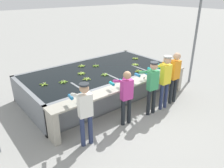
% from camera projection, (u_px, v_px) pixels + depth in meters
% --- Properties ---
extents(ground_plane, '(80.00, 80.00, 0.00)m').
position_uv_depth(ground_plane, '(132.00, 113.00, 6.67)').
color(ground_plane, '#999993').
rests_on(ground_plane, ground).
extents(wash_tank, '(5.09, 2.65, 0.89)m').
position_uv_depth(wash_tank, '(98.00, 82.00, 7.75)').
color(wash_tank, gray).
rests_on(wash_tank, ground).
extents(work_ledge, '(5.09, 0.45, 0.89)m').
position_uv_depth(work_ledge, '(128.00, 91.00, 6.57)').
color(work_ledge, '#A8A393').
rests_on(work_ledge, ground).
extents(worker_0, '(0.48, 0.74, 1.60)m').
position_uv_depth(worker_0, '(85.00, 109.00, 4.96)').
color(worker_0, navy).
rests_on(worker_0, ground).
extents(worker_1, '(0.47, 0.73, 1.56)m').
position_uv_depth(worker_1, '(126.00, 93.00, 5.79)').
color(worker_1, '#1E2328').
rests_on(worker_1, ground).
extents(worker_2, '(0.46, 0.73, 1.63)m').
position_uv_depth(worker_2, '(152.00, 83.00, 6.25)').
color(worker_2, '#1E2328').
rests_on(worker_2, ground).
extents(worker_3, '(0.44, 0.73, 1.71)m').
position_uv_depth(worker_3, '(165.00, 77.00, 6.53)').
color(worker_3, navy).
rests_on(worker_3, ground).
extents(worker_4, '(0.42, 0.72, 1.70)m').
position_uv_depth(worker_4, '(174.00, 73.00, 6.90)').
color(worker_4, '#1E2328').
rests_on(worker_4, ground).
extents(banana_bunch_floating_0, '(0.26, 0.28, 0.08)m').
position_uv_depth(banana_bunch_floating_0, '(63.00, 82.00, 6.54)').
color(banana_bunch_floating_0, '#75A333').
rests_on(banana_bunch_floating_0, wash_tank).
extents(banana_bunch_floating_1, '(0.28, 0.28, 0.08)m').
position_uv_depth(banana_bunch_floating_1, '(82.00, 66.00, 7.91)').
color(banana_bunch_floating_1, '#93BC3D').
rests_on(banana_bunch_floating_1, wash_tank).
extents(banana_bunch_floating_2, '(0.28, 0.27, 0.08)m').
position_uv_depth(banana_bunch_floating_2, '(105.00, 75.00, 7.10)').
color(banana_bunch_floating_2, '#75A333').
rests_on(banana_bunch_floating_2, wash_tank).
extents(banana_bunch_floating_3, '(0.28, 0.28, 0.08)m').
position_uv_depth(banana_bunch_floating_3, '(81.00, 73.00, 7.21)').
color(banana_bunch_floating_3, '#93BC3D').
rests_on(banana_bunch_floating_3, wash_tank).
extents(banana_bunch_floating_4, '(0.28, 0.26, 0.08)m').
position_uv_depth(banana_bunch_floating_4, '(96.00, 66.00, 7.93)').
color(banana_bunch_floating_4, '#75A333').
rests_on(banana_bunch_floating_4, wash_tank).
extents(banana_bunch_floating_5, '(0.28, 0.28, 0.08)m').
position_uv_depth(banana_bunch_floating_5, '(135.00, 65.00, 8.06)').
color(banana_bunch_floating_5, '#93BC3D').
rests_on(banana_bunch_floating_5, wash_tank).
extents(banana_bunch_floating_6, '(0.28, 0.28, 0.08)m').
position_uv_depth(banana_bunch_floating_6, '(135.00, 58.00, 8.78)').
color(banana_bunch_floating_6, '#9EC642').
rests_on(banana_bunch_floating_6, wash_tank).
extents(banana_bunch_floating_7, '(0.28, 0.27, 0.08)m').
position_uv_depth(banana_bunch_floating_7, '(87.00, 79.00, 6.76)').
color(banana_bunch_floating_7, '#9EC642').
rests_on(banana_bunch_floating_7, wash_tank).
extents(banana_bunch_floating_8, '(0.28, 0.28, 0.08)m').
position_uv_depth(banana_bunch_floating_8, '(138.00, 71.00, 7.41)').
color(banana_bunch_floating_8, '#93BC3D').
rests_on(banana_bunch_floating_8, wash_tank).
extents(banana_bunch_floating_9, '(0.23, 0.23, 0.08)m').
position_uv_depth(banana_bunch_floating_9, '(44.00, 84.00, 6.37)').
color(banana_bunch_floating_9, '#8CB738').
rests_on(banana_bunch_floating_9, wash_tank).
extents(banana_bunch_ledge_0, '(0.28, 0.28, 0.08)m').
position_uv_depth(banana_bunch_ledge_0, '(82.00, 99.00, 5.49)').
color(banana_bunch_ledge_0, '#9EC642').
rests_on(banana_bunch_ledge_0, work_ledge).
extents(banana_bunch_ledge_1, '(0.28, 0.28, 0.08)m').
position_uv_depth(banana_bunch_ledge_1, '(165.00, 70.00, 7.49)').
color(banana_bunch_ledge_1, '#75A333').
rests_on(banana_bunch_ledge_1, work_ledge).
extents(knife_0, '(0.30, 0.24, 0.02)m').
position_uv_depth(knife_0, '(144.00, 77.00, 6.91)').
color(knife_0, silver).
rests_on(knife_0, work_ledge).
extents(knife_1, '(0.35, 0.05, 0.02)m').
position_uv_depth(knife_1, '(178.00, 68.00, 7.76)').
color(knife_1, silver).
rests_on(knife_1, work_ledge).
extents(support_post_right, '(0.09, 0.09, 3.20)m').
position_uv_depth(support_post_right, '(195.00, 43.00, 8.30)').
color(support_post_right, slate).
rests_on(support_post_right, ground).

